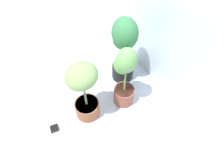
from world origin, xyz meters
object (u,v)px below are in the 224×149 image
(potted_plant_back_right, at_px, (124,75))
(potted_plant_back_center, at_px, (124,45))
(potted_plant_front_right, at_px, (84,88))
(hygrometer_box, at_px, (54,128))

(potted_plant_back_right, xyz_separation_m, potted_plant_back_center, (-0.29, 0.19, 0.08))
(potted_plant_back_right, height_order, potted_plant_back_center, potted_plant_back_center)
(potted_plant_back_center, bearing_deg, potted_plant_front_right, -69.34)
(potted_plant_front_right, xyz_separation_m, potted_plant_back_center, (-0.23, 0.60, 0.07))
(potted_plant_back_right, relative_size, potted_plant_front_right, 1.07)
(potted_plant_back_right, bearing_deg, potted_plant_back_center, 147.25)
(potted_plant_back_right, distance_m, potted_plant_back_center, 0.36)
(potted_plant_back_right, height_order, hygrometer_box, potted_plant_back_right)
(potted_plant_back_center, height_order, hygrometer_box, potted_plant_back_center)
(potted_plant_front_right, relative_size, hygrometer_box, 7.86)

